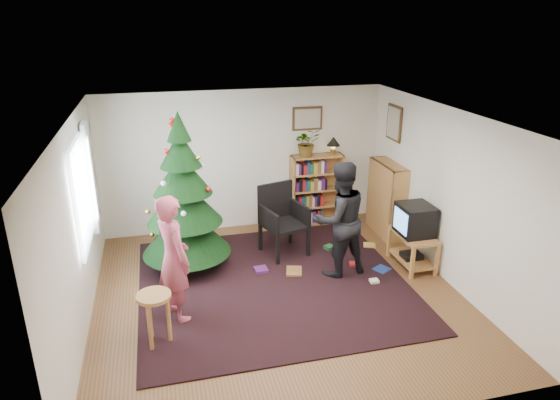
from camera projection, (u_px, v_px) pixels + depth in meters
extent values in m
plane|color=brown|center=(278.00, 294.00, 7.02)|extent=(5.00, 5.00, 0.00)
plane|color=white|center=(278.00, 118.00, 6.13)|extent=(5.00, 5.00, 0.00)
cube|color=silver|center=(244.00, 160.00, 8.84)|extent=(5.00, 0.02, 2.50)
cube|color=silver|center=(347.00, 317.00, 4.31)|extent=(5.00, 0.02, 2.50)
cube|color=silver|center=(77.00, 231.00, 6.01)|extent=(0.02, 5.00, 2.50)
cube|color=silver|center=(447.00, 196.00, 7.14)|extent=(0.02, 5.00, 2.50)
cube|color=black|center=(273.00, 283.00, 7.29)|extent=(3.80, 3.60, 0.02)
cube|color=silver|center=(82.00, 195.00, 6.47)|extent=(0.04, 1.20, 1.40)
cube|color=silver|center=(91.00, 178.00, 7.11)|extent=(0.06, 0.35, 1.60)
cube|color=#4C3319|center=(307.00, 118.00, 8.84)|extent=(0.55, 0.03, 0.42)
cube|color=beige|center=(307.00, 118.00, 8.84)|extent=(0.47, 0.01, 0.34)
cube|color=#4C3319|center=(394.00, 123.00, 8.48)|extent=(0.03, 0.50, 0.60)
cube|color=beige|center=(394.00, 123.00, 8.48)|extent=(0.01, 0.42, 0.52)
cylinder|color=#3F2816|center=(188.00, 259.00, 7.73)|extent=(0.13, 0.13, 0.26)
cone|color=black|center=(186.00, 229.00, 7.55)|extent=(1.34, 1.34, 0.76)
cone|color=black|center=(184.00, 201.00, 7.39)|extent=(1.13, 1.13, 0.67)
cone|color=black|center=(182.00, 174.00, 7.24)|extent=(0.87, 0.87, 0.60)
cone|color=black|center=(180.00, 149.00, 7.11)|extent=(0.61, 0.61, 0.52)
cone|color=black|center=(178.00, 126.00, 6.99)|extent=(0.35, 0.35, 0.43)
cube|color=#C38945|center=(316.00, 189.00, 9.21)|extent=(0.95, 0.30, 1.30)
cube|color=#C38945|center=(317.00, 156.00, 8.98)|extent=(0.95, 0.30, 0.03)
cube|color=#C38945|center=(386.00, 199.00, 8.72)|extent=(0.30, 0.95, 1.30)
cube|color=#C38945|center=(389.00, 164.00, 8.50)|extent=(0.30, 0.95, 0.03)
cube|color=#C38945|center=(414.00, 235.00, 7.62)|extent=(0.46, 0.83, 0.04)
cube|color=#C38945|center=(412.00, 264.00, 7.32)|extent=(0.05, 0.05, 0.51)
cube|color=#C38945|center=(437.00, 261.00, 7.42)|extent=(0.05, 0.05, 0.51)
cube|color=#C38945|center=(389.00, 242.00, 8.02)|extent=(0.05, 0.05, 0.51)
cube|color=#C38945|center=(412.00, 239.00, 8.11)|extent=(0.05, 0.05, 0.51)
cube|color=#C38945|center=(411.00, 259.00, 7.77)|extent=(0.42, 0.79, 0.03)
cube|color=black|center=(412.00, 255.00, 7.75)|extent=(0.30, 0.25, 0.08)
cube|color=black|center=(415.00, 220.00, 7.53)|extent=(0.48, 0.53, 0.46)
cube|color=#569CEA|center=(400.00, 221.00, 7.48)|extent=(0.01, 0.41, 0.33)
cube|color=black|center=(284.00, 225.00, 8.01)|extent=(0.78, 0.78, 0.05)
cube|color=black|center=(280.00, 200.00, 8.16)|extent=(0.62, 0.22, 0.63)
cube|color=black|center=(271.00, 249.00, 7.78)|extent=(0.06, 0.06, 0.51)
cube|color=black|center=(306.00, 245.00, 7.91)|extent=(0.06, 0.06, 0.51)
cube|color=black|center=(263.00, 234.00, 8.29)|extent=(0.06, 0.06, 0.51)
cube|color=black|center=(296.00, 231.00, 8.42)|extent=(0.06, 0.06, 0.51)
cylinder|color=#C38945|center=(154.00, 296.00, 5.75)|extent=(0.40, 0.40, 0.04)
cylinder|color=#C38945|center=(169.00, 319.00, 5.90)|extent=(0.05, 0.05, 0.63)
cylinder|color=#C38945|center=(150.00, 316.00, 5.97)|extent=(0.05, 0.05, 0.63)
cylinder|color=#C38945|center=(150.00, 328.00, 5.74)|extent=(0.05, 0.05, 0.63)
imported|color=#AB4459|center=(174.00, 258.00, 6.22)|extent=(0.62, 0.72, 1.68)
imported|color=black|center=(340.00, 220.00, 7.28)|extent=(0.95, 0.79, 1.76)
imported|color=gray|center=(307.00, 142.00, 8.84)|extent=(0.47, 0.42, 0.50)
cylinder|color=#A57F33|center=(333.00, 152.00, 9.03)|extent=(0.10, 0.10, 0.10)
sphere|color=#FFD88C|center=(333.00, 146.00, 8.99)|extent=(0.10, 0.10, 0.10)
cone|color=black|center=(333.00, 141.00, 8.96)|extent=(0.24, 0.24, 0.16)
cube|color=#A51E19|center=(354.00, 264.00, 7.77)|extent=(0.20, 0.20, 0.08)
cube|color=navy|center=(382.00, 268.00, 7.64)|extent=(0.20, 0.20, 0.08)
cube|color=#1E592D|center=(329.00, 248.00, 8.30)|extent=(0.20, 0.20, 0.08)
cube|color=gold|center=(369.00, 244.00, 8.42)|extent=(0.20, 0.20, 0.08)
cube|color=brown|center=(294.00, 271.00, 7.56)|extent=(0.20, 0.20, 0.08)
cube|color=beige|center=(374.00, 281.00, 7.28)|extent=(0.20, 0.20, 0.08)
cube|color=#4C1959|center=(261.00, 270.00, 7.60)|extent=(0.20, 0.20, 0.08)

